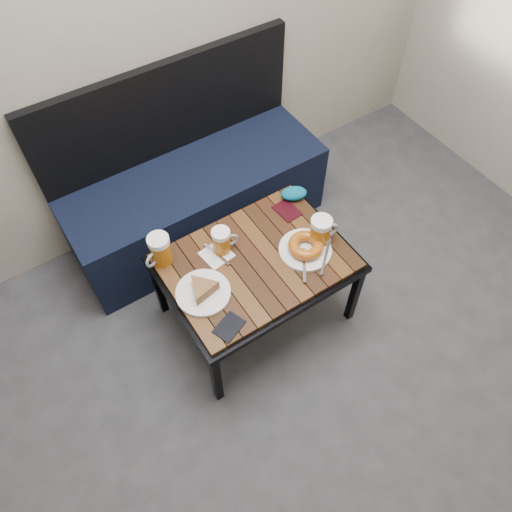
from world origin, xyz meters
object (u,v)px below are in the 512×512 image
bench (194,194)px  plate_pie (203,290)px  knit_pouch (294,193)px  passport_burgundy (287,211)px  beer_mug_centre (222,241)px  plate_bagel (306,247)px  beer_mug_left (160,250)px  passport_navy (229,327)px  beer_mug_right (321,231)px  cafe_table (256,265)px

bench → plate_pie: (-0.32, -0.70, 0.23)m
knit_pouch → passport_burgundy: bearing=-144.7°
beer_mug_centre → plate_bagel: bearing=-23.9°
bench → plate_pie: bearing=-114.7°
beer_mug_left → knit_pouch: 0.71m
passport_navy → knit_pouch: bearing=103.5°
beer_mug_left → plate_pie: 0.27m
passport_burgundy → knit_pouch: knit_pouch is taller
beer_mug_centre → beer_mug_right: bearing=-17.0°
bench → plate_bagel: (0.17, -0.76, 0.23)m
cafe_table → passport_navy: 0.36m
cafe_table → beer_mug_centre: 0.19m
passport_burgundy → knit_pouch: size_ratio=0.99×
passport_navy → knit_pouch: 0.77m
cafe_table → plate_pie: bearing=-174.7°
beer_mug_left → knit_pouch: size_ratio=1.20×
beer_mug_right → plate_bagel: (-0.08, -0.01, -0.05)m
beer_mug_right → bench: bearing=119.3°
bench → beer_mug_right: bench is taller
cafe_table → beer_mug_right: bearing=-14.0°
bench → beer_mug_centre: 0.63m
beer_mug_left → knit_pouch: beer_mug_left is taller
passport_navy → passport_burgundy: size_ratio=0.95×
beer_mug_centre → passport_burgundy: (0.38, 0.03, -0.06)m
beer_mug_left → beer_mug_centre: bearing=137.9°
plate_bagel → passport_burgundy: plate_bagel is taller
beer_mug_right → passport_burgundy: bearing=103.9°
bench → passport_navy: bench is taller
cafe_table → beer_mug_centre: (-0.10, 0.13, 0.11)m
plate_bagel → knit_pouch: size_ratio=2.23×
bench → beer_mug_centre: (-0.14, -0.55, 0.27)m
cafe_table → plate_pie: size_ratio=3.56×
bench → cafe_table: bearing=-93.3°
passport_navy → knit_pouch: size_ratio=0.94×
passport_navy → passport_burgundy: bearing=103.4°
cafe_table → plate_pie: plate_pie is taller
beer_mug_left → passport_burgundy: beer_mug_left is taller
beer_mug_right → plate_pie: size_ratio=0.66×
beer_mug_centre → beer_mug_right: size_ratio=0.87×
passport_burgundy → beer_mug_right: bearing=-91.0°
beer_mug_right → cafe_table: bearing=176.3°
plate_bagel → passport_burgundy: (0.07, 0.24, -0.02)m
cafe_table → plate_bagel: size_ratio=2.93×
beer_mug_left → beer_mug_right: 0.71m
beer_mug_right → plate_pie: beer_mug_right is taller
cafe_table → beer_mug_right: beer_mug_right is taller
beer_mug_right → knit_pouch: 0.30m
beer_mug_left → plate_bagel: size_ratio=0.54×
plate_bagel → plate_pie: bearing=173.7°
bench → beer_mug_left: (-0.39, -0.45, 0.28)m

